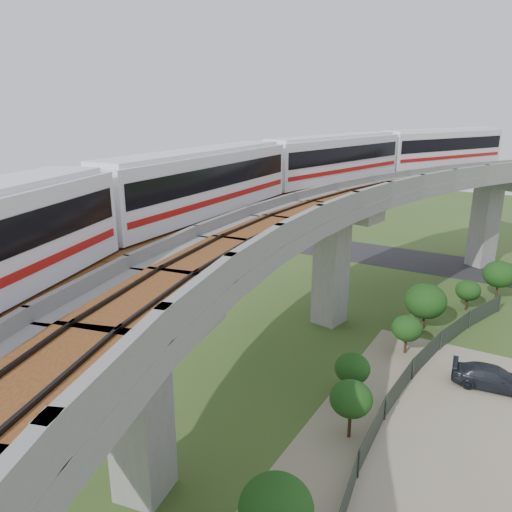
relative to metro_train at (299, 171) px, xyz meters
The scene contains 14 objects.
ground 13.34m from the metro_train, 96.33° to the right, with size 160.00×160.00×0.00m, color #385321.
dirt_lot 19.55m from the metro_train, 27.90° to the right, with size 18.00×26.00×0.04m, color gray.
asphalt_road 27.77m from the metro_train, 91.30° to the left, with size 60.00×8.00×0.03m, color #232326.
viaduct 6.89m from the metro_train, 57.34° to the right, with size 19.58×73.98×11.40m.
metro_train is the anchor object (origin of this frame).
fence 15.62m from the metro_train, 29.09° to the right, with size 3.87×38.73×1.50m.
tree_0 22.39m from the metro_train, 56.26° to the left, with size 2.68×2.68×3.56m.
tree_1 19.31m from the metro_train, 55.01° to the left, with size 1.99×1.99×2.56m.
tree_2 14.46m from the metro_train, 47.46° to the left, with size 3.09×3.09×3.59m.
tree_3 12.87m from the metro_train, 24.07° to the left, with size 2.07×2.07×2.76m.
tree_4 12.45m from the metro_train, 36.67° to the right, with size 2.02×2.02×2.91m.
tree_5 14.23m from the metro_train, 47.81° to the right, with size 2.16×2.16×3.18m.
tree_6 19.86m from the metro_train, 66.14° to the right, with size 2.77×2.77×3.64m.
car_dark 17.12m from the metro_train, ahead, with size 1.89×4.64×1.35m, color black.
Camera 1 is at (14.28, -23.49, 16.41)m, focal length 35.00 mm.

